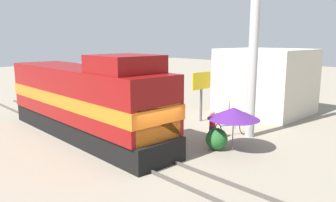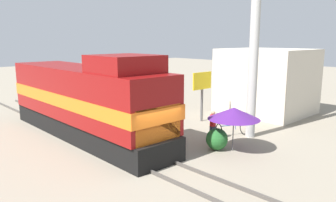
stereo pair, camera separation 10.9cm
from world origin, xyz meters
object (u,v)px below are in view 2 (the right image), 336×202
at_px(utility_pole, 255,33).
at_px(bicycle, 231,129).
at_px(vendor_umbrella, 234,113).
at_px(locomotive, 88,101).
at_px(person_bystander, 213,124).
at_px(billboard_sign, 202,85).

distance_m(utility_pole, bicycle, 5.51).
height_order(vendor_umbrella, bicycle, vendor_umbrella).
bearing_deg(locomotive, person_bystander, -46.85).
relative_size(locomotive, bicycle, 7.35).
distance_m(utility_pole, billboard_sign, 5.47).
xyz_separation_m(locomotive, utility_pole, (6.80, -6.16, 3.70)).
relative_size(utility_pole, bicycle, 6.38).
relative_size(vendor_umbrella, billboard_sign, 0.77).
bearing_deg(vendor_umbrella, locomotive, 120.46).
bearing_deg(billboard_sign, vendor_umbrella, -124.12).
xyz_separation_m(locomotive, vendor_umbrella, (4.08, -6.93, -0.19)).
bearing_deg(billboard_sign, bicycle, -111.14).
xyz_separation_m(vendor_umbrella, person_bystander, (0.69, 1.85, -1.03)).
xyz_separation_m(vendor_umbrella, bicycle, (2.10, 1.62, -1.52)).
distance_m(vendor_umbrella, billboard_sign, 6.14).
bearing_deg(bicycle, utility_pole, -118.76).
distance_m(vendor_umbrella, bicycle, 3.05).
bearing_deg(utility_pole, billboard_sign, 80.60).
height_order(utility_pole, bicycle, utility_pole).
distance_m(locomotive, person_bystander, 7.07).
bearing_deg(vendor_umbrella, utility_pole, 15.81).
xyz_separation_m(utility_pole, person_bystander, (-2.03, 1.08, -4.92)).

